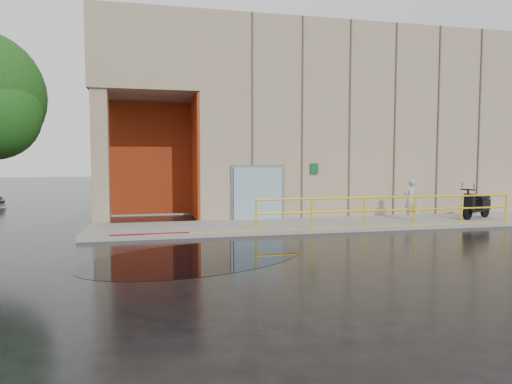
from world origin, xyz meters
TOP-DOWN VIEW (x-y plane):
  - ground at (0.00, 0.00)m, footprint 120.00×120.00m
  - sidewalk at (4.00, 4.50)m, footprint 20.00×3.00m
  - building at (5.10, 10.98)m, footprint 20.00×10.17m
  - guardrail at (4.25, 3.15)m, footprint 9.56×0.06m
  - person at (5.83, 4.39)m, footprint 0.64×0.48m
  - scooter at (8.60, 4.20)m, footprint 1.88×1.27m
  - red_curb at (-3.85, 3.10)m, footprint 2.40×0.20m
  - puddle at (-2.69, 0.12)m, footprint 6.89×5.67m

SIDE VIEW (x-z plane):
  - ground at x=0.00m, z-range 0.00..0.00m
  - puddle at x=-2.69m, z-range 0.00..0.01m
  - sidewalk at x=4.00m, z-range 0.00..0.15m
  - red_curb at x=-3.85m, z-range 0.00..0.18m
  - guardrail at x=4.25m, z-range 0.16..1.19m
  - person at x=5.83m, z-range 0.15..1.74m
  - scooter at x=8.60m, z-range 0.26..1.68m
  - building at x=5.10m, z-range 0.21..8.21m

